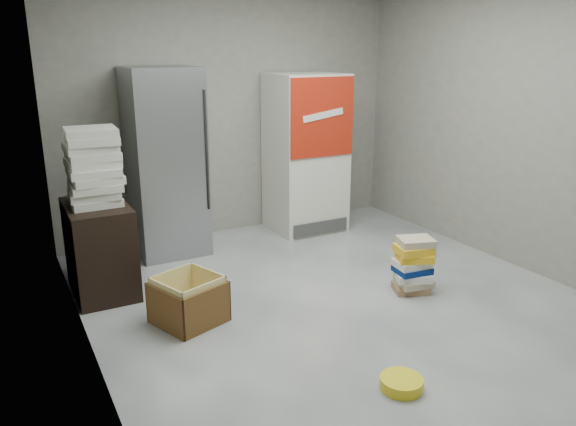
{
  "coord_description": "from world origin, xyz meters",
  "views": [
    {
      "loc": [
        -2.45,
        -3.42,
        2.1
      ],
      "look_at": [
        -0.25,
        0.7,
        0.7
      ],
      "focal_mm": 35.0,
      "sensor_mm": 36.0,
      "label": 1
    }
  ],
  "objects_px": {
    "steel_fridge": "(165,163)",
    "wood_shelf": "(100,249)",
    "coke_cooler": "(306,153)",
    "phonebook_stack_main": "(413,265)",
    "cardboard_box": "(189,303)"
  },
  "relations": [
    {
      "from": "wood_shelf",
      "to": "cardboard_box",
      "type": "height_order",
      "value": "wood_shelf"
    },
    {
      "from": "phonebook_stack_main",
      "to": "cardboard_box",
      "type": "bearing_deg",
      "value": -176.85
    },
    {
      "from": "steel_fridge",
      "to": "coke_cooler",
      "type": "height_order",
      "value": "steel_fridge"
    },
    {
      "from": "steel_fridge",
      "to": "cardboard_box",
      "type": "xyz_separation_m",
      "value": [
        -0.35,
        -1.64,
        -0.79
      ]
    },
    {
      "from": "steel_fridge",
      "to": "coke_cooler",
      "type": "relative_size",
      "value": 1.06
    },
    {
      "from": "phonebook_stack_main",
      "to": "cardboard_box",
      "type": "xyz_separation_m",
      "value": [
        -1.92,
        0.39,
        -0.09
      ]
    },
    {
      "from": "coke_cooler",
      "to": "phonebook_stack_main",
      "type": "relative_size",
      "value": 3.61
    },
    {
      "from": "coke_cooler",
      "to": "cardboard_box",
      "type": "relative_size",
      "value": 3.0
    },
    {
      "from": "steel_fridge",
      "to": "phonebook_stack_main",
      "type": "distance_m",
      "value": 2.67
    },
    {
      "from": "steel_fridge",
      "to": "wood_shelf",
      "type": "height_order",
      "value": "steel_fridge"
    },
    {
      "from": "steel_fridge",
      "to": "phonebook_stack_main",
      "type": "bearing_deg",
      "value": -52.32
    },
    {
      "from": "wood_shelf",
      "to": "cardboard_box",
      "type": "distance_m",
      "value": 1.06
    },
    {
      "from": "coke_cooler",
      "to": "wood_shelf",
      "type": "height_order",
      "value": "coke_cooler"
    },
    {
      "from": "coke_cooler",
      "to": "steel_fridge",
      "type": "bearing_deg",
      "value": 179.82
    },
    {
      "from": "coke_cooler",
      "to": "wood_shelf",
      "type": "bearing_deg",
      "value": -163.72
    }
  ]
}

